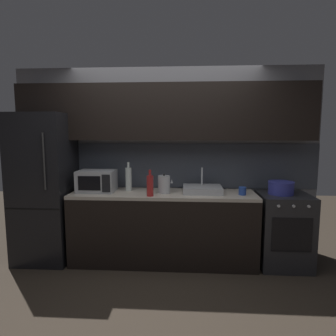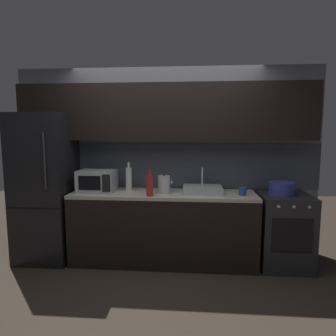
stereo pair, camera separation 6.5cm
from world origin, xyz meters
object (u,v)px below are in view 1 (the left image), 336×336
Objects in this scene: refrigerator at (45,188)px; oven_range at (283,230)px; kettle at (164,184)px; wine_bottle_red at (150,185)px; wine_bottle_clear at (129,179)px; microwave at (97,181)px; cooking_pot at (281,188)px; mug_blue at (242,191)px.

oven_range is (3.02, -0.00, -0.49)m from refrigerator.
kettle is (-1.47, -0.03, 0.56)m from oven_range.
wine_bottle_red is (-1.63, -0.21, 0.58)m from oven_range.
refrigerator reaches higher than wine_bottle_clear.
microwave is at bearing -170.17° from wine_bottle_clear.
microwave is at bearing 179.52° from oven_range.
wine_bottle_red reaches higher than cooking_pot.
wine_bottle_red is (0.31, -0.30, -0.03)m from wine_bottle_clear.
oven_range is 2.04m from wine_bottle_clear.
refrigerator is at bearing 178.32° from mug_blue.
mug_blue is (1.42, -0.16, -0.11)m from wine_bottle_clear.
oven_range is at bearing 7.27° from wine_bottle_red.
oven_range is 2.44× the size of wine_bottle_clear.
microwave is 1.47× the size of wine_bottle_red.
refrigerator is at bearing -178.45° from microwave.
mug_blue is (2.49, -0.07, 0.01)m from refrigerator.
wine_bottle_clear reaches higher than kettle.
microwave reaches higher than kettle.
oven_range is 9.39× the size of mug_blue.
wine_bottle_red is (-0.15, -0.18, 0.02)m from kettle.
microwave is (-2.34, 0.02, 0.58)m from oven_range.
refrigerator is 7.81× the size of kettle.
wine_bottle_clear is at bearing 136.76° from wine_bottle_red.
wine_bottle_red is (0.71, -0.23, -0.01)m from microwave.
wine_bottle_clear is (-1.94, 0.09, 0.61)m from oven_range.
refrigerator is at bearing 171.45° from wine_bottle_red.
kettle is at bearing -178.73° from cooking_pot.
wine_bottle_red is at bearing -172.99° from mug_blue.
wine_bottle_red is at bearing -17.78° from microwave.
refrigerator is at bearing -180.00° from cooking_pot.
microwave is 1.91× the size of kettle.
wine_bottle_clear is (-0.47, 0.12, 0.05)m from kettle.
cooking_pot is (1.43, 0.03, -0.03)m from kettle.
microwave is 2.29m from cooking_pot.
refrigerator is 0.69m from microwave.
mug_blue is 0.32× the size of cooking_pot.
mug_blue is (-0.52, -0.07, 0.50)m from oven_range.
microwave is 1.51× the size of cooking_pot.
refrigerator is at bearing 178.83° from kettle.
mug_blue is at bearing -2.51° from kettle.
microwave is (0.68, 0.02, 0.09)m from refrigerator.
microwave is at bearing 179.54° from cooking_pot.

